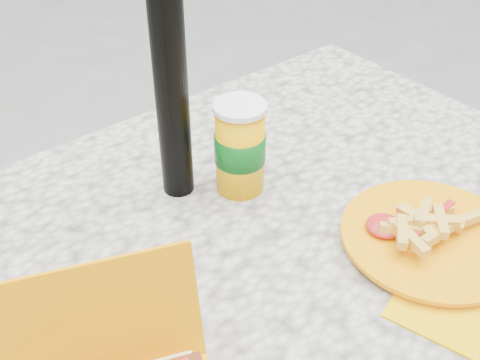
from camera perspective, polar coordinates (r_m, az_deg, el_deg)
picnic_table at (r=0.96m, az=0.01°, el=-10.44°), size 1.20×0.80×0.75m
fries_plate at (r=0.91m, az=17.90°, el=-5.52°), size 0.29×0.37×0.05m
soda_cup at (r=0.94m, az=-0.00°, el=3.11°), size 0.08×0.08×0.15m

